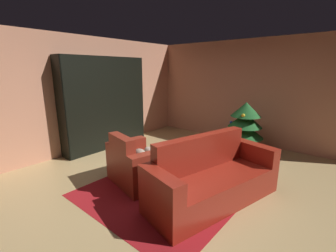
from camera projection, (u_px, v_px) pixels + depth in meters
name	position (u px, v px, depth m)	size (l,w,h in m)	color
ground_plane	(171.00, 181.00, 4.03)	(7.21, 7.21, 0.00)	tan
wall_back	(245.00, 92.00, 5.97)	(5.33, 0.06, 2.64)	tan
wall_left	(84.00, 95.00, 5.36)	(0.06, 6.13, 2.64)	tan
area_rug	(170.00, 187.00, 3.81)	(2.26, 2.56, 0.01)	maroon
bookshelf_unit	(110.00, 104.00, 5.64)	(0.37, 2.18, 2.19)	black
armchair_red	(136.00, 166.00, 3.90)	(1.13, 0.94, 0.88)	maroon
couch_red	(212.00, 180.00, 3.38)	(1.26, 2.21, 0.95)	maroon
coffee_table	(180.00, 168.00, 3.64)	(0.75, 0.75, 0.41)	black
book_stack_on_table	(181.00, 164.00, 3.60)	(0.23, 0.18, 0.09)	#394083
bottle_on_table	(187.00, 163.00, 3.42)	(0.08, 0.08, 0.31)	#0F5C1F
decorated_tree	(245.00, 128.00, 5.24)	(0.93, 0.93, 1.19)	brown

